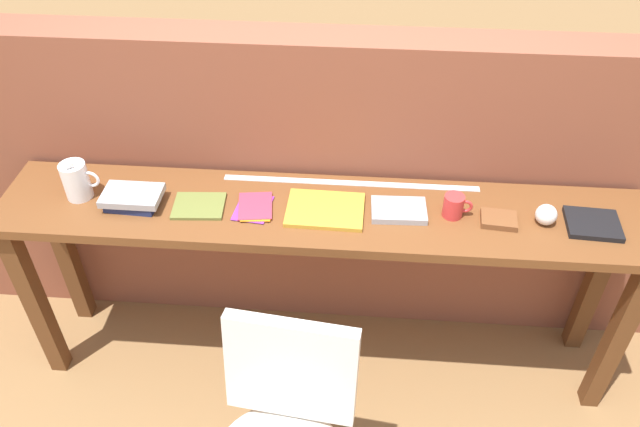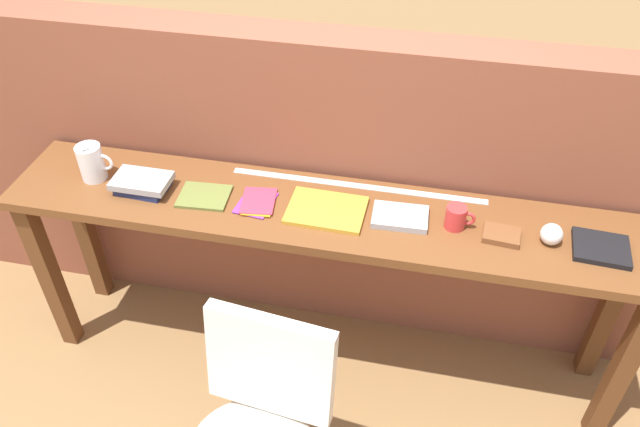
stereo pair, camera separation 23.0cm
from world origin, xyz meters
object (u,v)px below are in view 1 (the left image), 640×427
object	(u,v)px
book_stack_leftmost	(133,198)
magazine_cycling	(199,206)
pitcher_white	(77,180)
book_open_centre	(325,210)
pamphlet_pile_colourful	(255,207)
leather_journal_brown	(499,220)
book_repair_rightmost	(593,224)
sports_ball_small	(546,215)
mug	(454,206)

from	to	relation	value
book_stack_leftmost	magazine_cycling	xyz separation A→B (m)	(0.25, 0.00, -0.02)
pitcher_white	book_open_centre	xyz separation A→B (m)	(0.96, -0.02, -0.07)
pamphlet_pile_colourful	leather_journal_brown	size ratio (longest dim) A/B	1.43
book_stack_leftmost	pitcher_white	bearing A→B (deg)	171.61
book_open_centre	book_repair_rightmost	bearing A→B (deg)	0.99
book_stack_leftmost	pamphlet_pile_colourful	xyz separation A→B (m)	(0.47, 0.01, -0.02)
pitcher_white	sports_ball_small	xyz separation A→B (m)	(1.77, -0.02, -0.04)
pitcher_white	leather_journal_brown	world-z (taller)	pitcher_white
leather_journal_brown	book_open_centre	bearing A→B (deg)	-175.71
pamphlet_pile_colourful	leather_journal_brown	xyz separation A→B (m)	(0.92, -0.01, 0.01)
sports_ball_small	leather_journal_brown	bearing A→B (deg)	-176.78
book_stack_leftmost	book_repair_rightmost	size ratio (longest dim) A/B	1.16
magazine_cycling	leather_journal_brown	xyz separation A→B (m)	(1.13, 0.00, 0.01)
pamphlet_pile_colourful	sports_ball_small	bearing A→B (deg)	0.11
book_stack_leftmost	pamphlet_pile_colourful	world-z (taller)	book_stack_leftmost
pamphlet_pile_colourful	book_stack_leftmost	bearing A→B (deg)	-178.72
mug	leather_journal_brown	world-z (taller)	mug
pitcher_white	pamphlet_pile_colourful	size ratio (longest dim) A/B	0.99
pamphlet_pile_colourful	leather_journal_brown	bearing A→B (deg)	-0.46
pitcher_white	book_open_centre	size ratio (longest dim) A/B	0.63
pamphlet_pile_colourful	book_repair_rightmost	xyz separation A→B (m)	(1.26, -0.00, 0.00)
book_stack_leftmost	pamphlet_pile_colourful	size ratio (longest dim) A/B	1.20
book_open_centre	sports_ball_small	bearing A→B (deg)	1.27
book_repair_rightmost	book_open_centre	bearing A→B (deg)	-176.77
magazine_cycling	leather_journal_brown	bearing A→B (deg)	-3.80
sports_ball_small	book_repair_rightmost	xyz separation A→B (m)	(0.17, -0.01, -0.03)
book_open_centre	leather_journal_brown	world-z (taller)	leather_journal_brown
pamphlet_pile_colourful	magazine_cycling	bearing A→B (deg)	-177.68
pamphlet_pile_colourful	sports_ball_small	size ratio (longest dim) A/B	2.36
magazine_cycling	book_open_centre	xyz separation A→B (m)	(0.48, 0.01, 0.00)
book_stack_leftmost	leather_journal_brown	distance (m)	1.38
mug	leather_journal_brown	size ratio (longest dim) A/B	0.85
mug	book_repair_rightmost	distance (m)	0.51
pitcher_white	magazine_cycling	xyz separation A→B (m)	(0.47, -0.03, -0.07)
pitcher_white	book_open_centre	world-z (taller)	pitcher_white
book_stack_leftmost	book_open_centre	bearing A→B (deg)	1.09
pamphlet_pile_colourful	sports_ball_small	distance (m)	1.08
magazine_cycling	mug	distance (m)	0.96
pitcher_white	pamphlet_pile_colourful	distance (m)	0.69
pitcher_white	book_stack_leftmost	xyz separation A→B (m)	(0.22, -0.03, -0.05)
pamphlet_pile_colourful	pitcher_white	bearing A→B (deg)	178.16
book_open_centre	pitcher_white	bearing A→B (deg)	-179.74
pamphlet_pile_colourful	mug	bearing A→B (deg)	1.53
leather_journal_brown	pamphlet_pile_colourful	bearing A→B (deg)	-175.20
book_open_centre	mug	world-z (taller)	mug
leather_journal_brown	mug	bearing A→B (deg)	175.88
magazine_cycling	sports_ball_small	bearing A→B (deg)	-3.39
book_open_centre	book_repair_rightmost	distance (m)	0.99
mug	sports_ball_small	distance (m)	0.33
magazine_cycling	pamphlet_pile_colourful	size ratio (longest dim) A/B	1.04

